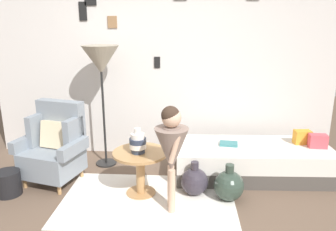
# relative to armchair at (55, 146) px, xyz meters

# --- Properties ---
(ground_plane) EXTENTS (12.00, 12.00, 0.00)m
(ground_plane) POSITION_rel_armchair_xyz_m (1.22, -0.95, -0.44)
(ground_plane) COLOR brown
(gallery_wall) EXTENTS (4.80, 0.12, 2.60)m
(gallery_wall) POSITION_rel_armchair_xyz_m (1.21, 1.00, 0.86)
(gallery_wall) COLOR silver
(gallery_wall) RESTS_ON ground
(rug) EXTENTS (1.87, 1.19, 0.01)m
(rug) POSITION_rel_armchair_xyz_m (1.17, -0.43, -0.43)
(rug) COLOR silver
(rug) RESTS_ON ground
(armchair) EXTENTS (0.86, 0.73, 0.97)m
(armchair) POSITION_rel_armchair_xyz_m (0.00, 0.00, 0.00)
(armchair) COLOR tan
(armchair) RESTS_ON ground
(daybed) EXTENTS (1.93, 0.86, 0.40)m
(daybed) POSITION_rel_armchair_xyz_m (2.41, 0.27, -0.24)
(daybed) COLOR #4C4742
(daybed) RESTS_ON ground
(pillow_head) EXTENTS (0.22, 0.13, 0.17)m
(pillow_head) POSITION_rel_armchair_xyz_m (3.18, 0.26, 0.04)
(pillow_head) COLOR #D64C56
(pillow_head) RESTS_ON daybed
(pillow_mid) EXTENTS (0.21, 0.14, 0.17)m
(pillow_mid) POSITION_rel_armchair_xyz_m (3.04, 0.39, 0.05)
(pillow_mid) COLOR orange
(pillow_mid) RESTS_ON daybed
(side_table) EXTENTS (0.61, 0.61, 0.51)m
(side_table) POSITION_rel_armchair_xyz_m (1.07, -0.28, -0.07)
(side_table) COLOR tan
(side_table) RESTS_ON ground
(vase_striped) EXTENTS (0.18, 0.18, 0.28)m
(vase_striped) POSITION_rel_armchair_xyz_m (1.06, -0.30, 0.19)
(vase_striped) COLOR #2D384C
(vase_striped) RESTS_ON side_table
(floor_lamp) EXTENTS (0.47, 0.47, 1.60)m
(floor_lamp) POSITION_rel_armchair_xyz_m (0.48, 0.51, 0.95)
(floor_lamp) COLOR black
(floor_lamp) RESTS_ON ground
(person_child) EXTENTS (0.34, 0.34, 1.12)m
(person_child) POSITION_rel_armchair_xyz_m (1.44, -0.60, 0.27)
(person_child) COLOR #D8AD8E
(person_child) RESTS_ON ground
(book_on_daybed) EXTENTS (0.24, 0.19, 0.03)m
(book_on_daybed) POSITION_rel_armchair_xyz_m (2.11, 0.28, -0.02)
(book_on_daybed) COLOR teal
(book_on_daybed) RESTS_ON daybed
(demijohn_near) EXTENTS (0.31, 0.31, 0.39)m
(demijohn_near) POSITION_rel_armchair_xyz_m (1.68, -0.25, -0.28)
(demijohn_near) COLOR #332D38
(demijohn_near) RESTS_ON ground
(demijohn_far) EXTENTS (0.33, 0.33, 0.42)m
(demijohn_far) POSITION_rel_armchair_xyz_m (2.05, -0.35, -0.27)
(demijohn_far) COLOR #2D3D33
(demijohn_far) RESTS_ON ground
(magazine_basket) EXTENTS (0.28, 0.28, 0.28)m
(magazine_basket) POSITION_rel_armchair_xyz_m (-0.41, -0.39, -0.30)
(magazine_basket) COLOR black
(magazine_basket) RESTS_ON ground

